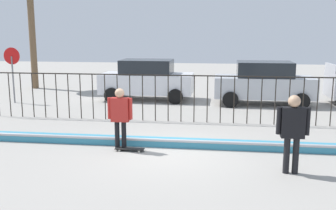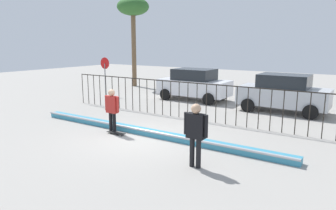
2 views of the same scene
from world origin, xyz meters
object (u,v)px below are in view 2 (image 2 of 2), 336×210
at_px(skateboard, 116,133).
at_px(stop_sign, 105,71).
at_px(parked_car_silver, 283,93).
at_px(parked_car_white, 194,84).
at_px(camera_operator, 196,130).
at_px(palm_tree_short, 133,10).
at_px(skateboarder, 112,107).

xyz_separation_m(skateboard, stop_sign, (-6.90, 6.47, 1.56)).
bearing_deg(skateboard, parked_car_silver, 55.20).
bearing_deg(skateboard, parked_car_white, 92.18).
xyz_separation_m(parked_car_white, parked_car_silver, (5.35, -0.49, 0.00)).
bearing_deg(camera_operator, stop_sign, 6.71).
bearing_deg(parked_car_silver, parked_car_white, 170.83).
bearing_deg(parked_car_silver, palm_tree_short, 160.74).
bearing_deg(skateboarder, parked_car_white, 119.23).
bearing_deg(camera_operator, skateboard, 25.72).
relative_size(parked_car_silver, palm_tree_short, 0.62).
distance_m(skateboard, parked_car_silver, 8.76).
distance_m(parked_car_white, parked_car_silver, 5.37).
height_order(skateboarder, camera_operator, camera_operator).
height_order(skateboarder, parked_car_silver, parked_car_silver).
relative_size(skateboard, parked_car_white, 0.19).
distance_m(skateboarder, camera_operator, 4.49).
relative_size(skateboard, palm_tree_short, 0.12).
xyz_separation_m(skateboarder, skateboard, (0.28, -0.12, -0.96)).
relative_size(skateboard, parked_car_silver, 0.19).
distance_m(parked_car_white, stop_sign, 6.09).
xyz_separation_m(skateboarder, camera_operator, (4.31, -1.26, 0.07)).
distance_m(skateboarder, parked_car_white, 8.00).
relative_size(parked_car_silver, stop_sign, 1.72).
distance_m(skateboarder, stop_sign, 9.20).
bearing_deg(stop_sign, parked_car_silver, 5.69).
xyz_separation_m(skateboarder, parked_car_silver, (4.57, 7.47, -0.05)).
bearing_deg(parked_car_white, parked_car_silver, -6.83).
distance_m(skateboarder, parked_car_silver, 8.76).
bearing_deg(skateboarder, camera_operator, 7.30).
height_order(skateboarder, parked_car_white, parked_car_white).
bearing_deg(stop_sign, skateboarder, -43.81).
distance_m(stop_sign, palm_tree_short, 6.37).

